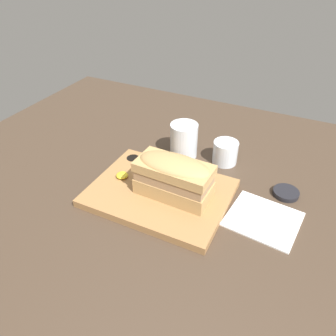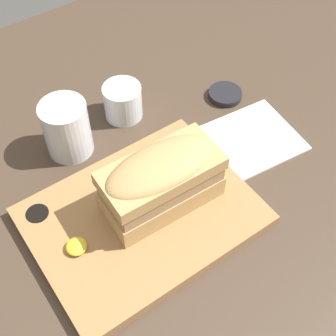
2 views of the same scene
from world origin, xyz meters
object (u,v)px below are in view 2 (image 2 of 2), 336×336
serving_board (142,216)px  napkin (252,139)px  sandwich (161,179)px  wine_glass (123,103)px  water_glass (67,131)px  condiment_dish (225,94)px

serving_board → napkin: serving_board is taller
serving_board → sandwich: sandwich is taller
sandwich → wine_glass: bearing=74.0°
water_glass → sandwich: bearing=-73.0°
wine_glass → serving_board: bearing=-115.0°
napkin → water_glass: bearing=148.6°
sandwich → napkin: bearing=7.1°
serving_board → condiment_dish: serving_board is taller
serving_board → condiment_dish: (28.20, 14.00, -0.33)cm
serving_board → wine_glass: wine_glass is taller
condiment_dish → wine_glass: bearing=158.7°
water_glass → wine_glass: (11.93, 1.81, -1.47)cm
wine_glass → napkin: (15.29, -18.41, -2.68)cm
serving_board → wine_glass: 23.41cm
sandwich → napkin: size_ratio=1.08×
water_glass → wine_glass: water_glass is taller
condiment_dish → sandwich: bearing=-150.3°
sandwich → wine_glass: 22.38cm
napkin → sandwich: bearing=-172.9°
sandwich → condiment_dish: (24.39, 13.93, -6.80)cm
sandwich → condiment_dish: bearing=29.7°
serving_board → sandwich: size_ratio=1.84×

